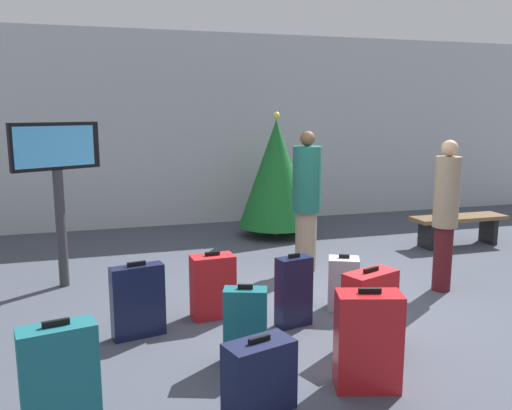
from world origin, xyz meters
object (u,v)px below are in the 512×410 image
at_px(suitcase_5, 259,376).
at_px(suitcase_7, 213,286).
at_px(suitcase_2, 368,341).
at_px(suitcase_4, 60,383).
at_px(suitcase_8, 343,284).
at_px(traveller_0, 446,211).
at_px(suitcase_3, 245,326).
at_px(suitcase_6, 370,309).
at_px(holiday_tree, 276,173).
at_px(suitcase_1, 294,291).
at_px(suitcase_0, 138,301).
at_px(flight_info_kiosk, 57,170).
at_px(traveller_1, 307,198).
at_px(waiting_bench, 459,223).

relative_size(suitcase_5, suitcase_7, 0.80).
distance_m(suitcase_2, suitcase_4, 2.23).
bearing_deg(suitcase_8, suitcase_2, -109.49).
distance_m(traveller_0, suitcase_4, 4.61).
xyz_separation_m(suitcase_3, suitcase_6, (1.18, 0.01, 0.02)).
distance_m(holiday_tree, suitcase_1, 3.93).
bearing_deg(suitcase_4, suitcase_5, -1.85).
distance_m(holiday_tree, suitcase_0, 4.44).
bearing_deg(suitcase_3, holiday_tree, 68.13).
bearing_deg(suitcase_7, suitcase_1, -31.80).
relative_size(flight_info_kiosk, suitcase_6, 2.70).
distance_m(suitcase_1, suitcase_4, 2.50).
bearing_deg(flight_info_kiosk, suitcase_0, -66.58).
bearing_deg(traveller_1, flight_info_kiosk, 175.40).
distance_m(holiday_tree, traveller_0, 3.39).
xyz_separation_m(suitcase_3, suitcase_8, (1.35, 0.89, -0.04)).
relative_size(suitcase_3, suitcase_5, 1.24).
bearing_deg(suitcase_1, suitcase_8, 20.60).
bearing_deg(suitcase_8, suitcase_0, -178.00).
bearing_deg(suitcase_7, holiday_tree, 61.14).
xyz_separation_m(suitcase_5, suitcase_7, (0.05, 1.83, 0.07)).
xyz_separation_m(waiting_bench, suitcase_8, (-2.98, -1.99, -0.07)).
bearing_deg(suitcase_5, suitcase_1, 60.43).
relative_size(suitcase_2, suitcase_8, 1.32).
xyz_separation_m(holiday_tree, suitcase_7, (-1.80, -3.26, -0.75)).
xyz_separation_m(flight_info_kiosk, suitcase_8, (2.95, -1.70, -1.15)).
bearing_deg(suitcase_8, flight_info_kiosk, 150.06).
bearing_deg(suitcase_6, suitcase_8, 79.49).
bearing_deg(suitcase_3, suitcase_7, 92.67).
distance_m(holiday_tree, suitcase_8, 3.58).
bearing_deg(holiday_tree, suitcase_8, -96.60).
bearing_deg(suitcase_8, traveller_0, 9.36).
distance_m(holiday_tree, waiting_bench, 3.06).
relative_size(flight_info_kiosk, suitcase_4, 2.41).
relative_size(suitcase_1, suitcase_8, 1.21).
bearing_deg(suitcase_5, traveller_1, 62.61).
bearing_deg(suitcase_4, waiting_bench, 31.78).
distance_m(suitcase_1, suitcase_3, 0.93).
height_order(suitcase_3, suitcase_4, suitcase_4).
bearing_deg(traveller_1, suitcase_6, -97.56).
bearing_deg(flight_info_kiosk, suitcase_3, -58.20).
relative_size(waiting_bench, suitcase_0, 2.10).
distance_m(suitcase_0, suitcase_1, 1.52).
bearing_deg(suitcase_3, suitcase_0, 135.81).
height_order(holiday_tree, suitcase_2, holiday_tree).
height_order(suitcase_2, suitcase_8, suitcase_2).
bearing_deg(flight_info_kiosk, suitcase_2, -53.66).
bearing_deg(suitcase_6, suitcase_5, -149.73).
xyz_separation_m(flight_info_kiosk, suitcase_7, (1.55, -1.50, -1.11)).
bearing_deg(traveller_0, suitcase_1, -166.91).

